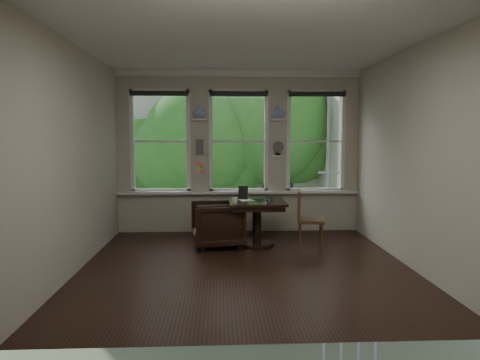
{
  "coord_description": "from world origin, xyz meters",
  "views": [
    {
      "loc": [
        -0.34,
        -5.77,
        1.8
      ],
      "look_at": [
        -0.04,
        0.9,
        1.11
      ],
      "focal_mm": 32.0,
      "sensor_mm": 36.0,
      "label": 1
    }
  ],
  "objects_px": {
    "side_chair_right": "(311,220)",
    "laptop": "(262,199)",
    "armchair_left": "(217,224)",
    "table": "(257,223)",
    "mug": "(235,201)"
  },
  "relations": [
    {
      "from": "laptop",
      "to": "mug",
      "type": "distance_m",
      "value": 0.58
    },
    {
      "from": "table",
      "to": "mug",
      "type": "height_order",
      "value": "mug"
    },
    {
      "from": "side_chair_right",
      "to": "laptop",
      "type": "height_order",
      "value": "side_chair_right"
    },
    {
      "from": "table",
      "to": "armchair_left",
      "type": "bearing_deg",
      "value": -179.08
    },
    {
      "from": "laptop",
      "to": "armchair_left",
      "type": "bearing_deg",
      "value": -161.46
    },
    {
      "from": "armchair_left",
      "to": "mug",
      "type": "xyz_separation_m",
      "value": [
        0.28,
        -0.27,
        0.43
      ]
    },
    {
      "from": "table",
      "to": "armchair_left",
      "type": "distance_m",
      "value": 0.65
    },
    {
      "from": "laptop",
      "to": "mug",
      "type": "bearing_deg",
      "value": -130.57
    },
    {
      "from": "armchair_left",
      "to": "side_chair_right",
      "type": "height_order",
      "value": "side_chair_right"
    },
    {
      "from": "side_chair_right",
      "to": "mug",
      "type": "height_order",
      "value": "side_chair_right"
    },
    {
      "from": "armchair_left",
      "to": "laptop",
      "type": "height_order",
      "value": "laptop"
    },
    {
      "from": "table",
      "to": "side_chair_right",
      "type": "relative_size",
      "value": 0.98
    },
    {
      "from": "laptop",
      "to": "mug",
      "type": "height_order",
      "value": "mug"
    },
    {
      "from": "table",
      "to": "laptop",
      "type": "height_order",
      "value": "laptop"
    },
    {
      "from": "side_chair_right",
      "to": "laptop",
      "type": "xyz_separation_m",
      "value": [
        -0.76,
        0.24,
        0.3
      ]
    }
  ]
}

